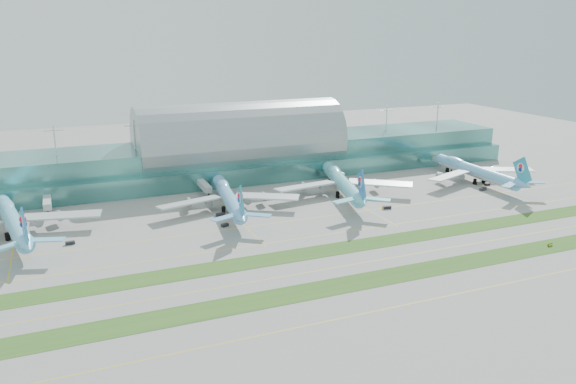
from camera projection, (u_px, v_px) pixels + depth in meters
name	position (u px, v px, depth m)	size (l,w,h in m)	color
ground	(341.00, 250.00, 219.30)	(700.00, 700.00, 0.00)	gray
terminal	(240.00, 151.00, 329.77)	(340.00, 69.10, 36.00)	#3D7A75
grass_strip_near	(379.00, 278.00, 194.41)	(420.00, 12.00, 0.08)	#2D591E
grass_strip_far	(339.00, 248.00, 221.06)	(420.00, 12.00, 0.08)	#2D591E
taxiline_a	(412.00, 303.00, 176.65)	(420.00, 0.35, 0.01)	yellow
taxiline_b	(359.00, 263.00, 206.86)	(420.00, 0.35, 0.01)	yellow
taxiline_c	(321.00, 235.00, 235.29)	(420.00, 0.35, 0.01)	yellow
taxiline_d	(301.00, 219.00, 254.83)	(420.00, 0.35, 0.01)	yellow
airliner_a	(13.00, 220.00, 233.13)	(69.79, 80.14, 22.17)	#6BC6EB
airliner_b	(228.00, 196.00, 267.08)	(67.77, 77.47, 21.34)	#6DB6F0
airliner_c	(342.00, 182.00, 291.04)	(71.01, 81.96, 22.86)	#64CCDD
airliner_d	(475.00, 170.00, 316.20)	(70.05, 79.40, 21.88)	#6AB6EA
gse_b	(70.00, 243.00, 225.06)	(3.65, 1.56, 1.31)	black
gse_c	(225.00, 225.00, 245.51)	(3.22, 1.72, 1.36)	black
gse_d	(221.00, 215.00, 259.10)	(4.03, 1.98, 1.50)	black
gse_e	(386.00, 207.00, 270.12)	(3.84, 1.72, 1.42)	orange
gse_f	(387.00, 207.00, 269.97)	(3.82, 1.84, 1.52)	black
gse_g	(483.00, 189.00, 301.17)	(4.12, 1.96, 1.46)	black
gse_h	(487.00, 184.00, 310.91)	(2.88, 1.79, 1.34)	black
taxiway_sign_east	(550.00, 245.00, 223.28)	(2.71, 0.68, 1.14)	black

